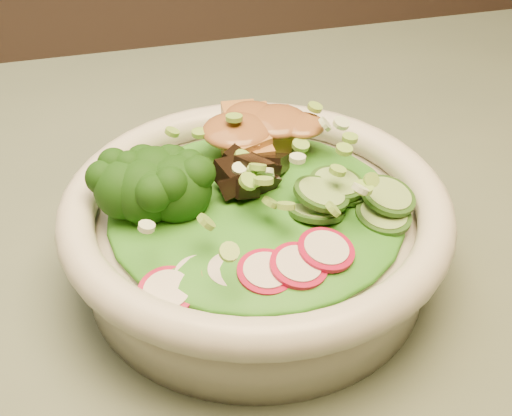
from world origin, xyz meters
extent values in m
cube|color=#556151|center=(0.00, 0.00, 0.73)|extent=(1.20, 0.80, 0.03)
cylinder|color=beige|center=(0.03, -0.01, 0.78)|extent=(0.24, 0.24, 0.05)
torus|color=beige|center=(0.03, -0.01, 0.81)|extent=(0.27, 0.27, 0.03)
ellipsoid|color=#236A16|center=(0.03, -0.01, 0.81)|extent=(0.20, 0.20, 0.02)
ellipsoid|color=brown|center=(0.04, 0.05, 0.83)|extent=(0.07, 0.06, 0.02)
camera|label=1|loc=(-0.07, -0.38, 1.10)|focal=50.00mm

